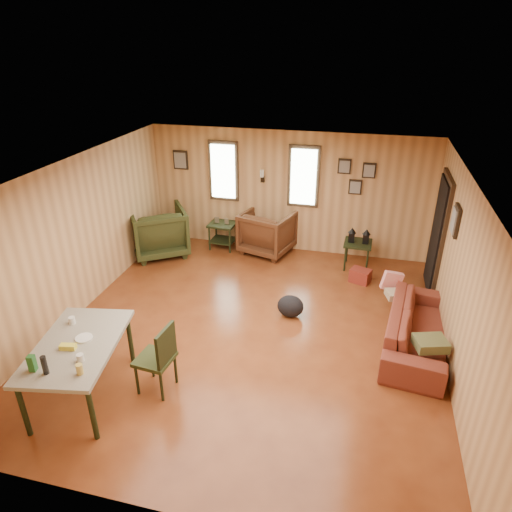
# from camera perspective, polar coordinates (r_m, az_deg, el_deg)

# --- Properties ---
(room) EXTENTS (5.54, 6.04, 2.44)m
(room) POSITION_cam_1_polar(r_m,az_deg,el_deg) (6.53, 1.18, 0.59)
(room) COLOR brown
(room) RESTS_ON ground
(sofa) EXTENTS (0.85, 2.08, 0.79)m
(sofa) POSITION_cam_1_polar(r_m,az_deg,el_deg) (6.78, 19.70, -7.89)
(sofa) COLOR maroon
(sofa) RESTS_ON ground
(recliner_brown) EXTENTS (1.13, 1.09, 0.95)m
(recliner_brown) POSITION_cam_1_polar(r_m,az_deg,el_deg) (9.12, 1.48, 3.27)
(recliner_brown) COLOR #502C18
(recliner_brown) RESTS_ON ground
(recliner_green) EXTENTS (1.39, 1.38, 1.06)m
(recliner_green) POSITION_cam_1_polar(r_m,az_deg,el_deg) (9.22, -12.10, 3.31)
(recliner_green) COLOR #2F3618
(recliner_green) RESTS_ON ground
(end_table) EXTENTS (0.54, 0.50, 0.66)m
(end_table) POSITION_cam_1_polar(r_m,az_deg,el_deg) (9.36, -4.20, 3.12)
(end_table) COLOR black
(end_table) RESTS_ON ground
(side_table) EXTENTS (0.51, 0.51, 0.80)m
(side_table) POSITION_cam_1_polar(r_m,az_deg,el_deg) (8.67, 12.67, 1.82)
(side_table) COLOR black
(side_table) RESTS_ON ground
(cooler) EXTENTS (0.41, 0.35, 0.25)m
(cooler) POSITION_cam_1_polar(r_m,az_deg,el_deg) (8.34, 12.90, -2.42)
(cooler) COLOR maroon
(cooler) RESTS_ON ground
(backpack) EXTENTS (0.45, 0.36, 0.36)m
(backpack) POSITION_cam_1_polar(r_m,az_deg,el_deg) (7.18, 4.33, -6.28)
(backpack) COLOR black
(backpack) RESTS_ON ground
(sofa_pillows) EXTENTS (0.87, 1.70, 0.35)m
(sofa_pillows) POSITION_cam_1_polar(r_m,az_deg,el_deg) (6.77, 18.79, -6.73)
(sofa_pillows) COLOR #4E522D
(sofa_pillows) RESTS_ON sofa
(dining_table) EXTENTS (1.16, 1.64, 0.99)m
(dining_table) POSITION_cam_1_polar(r_m,az_deg,el_deg) (5.82, -21.50, -10.78)
(dining_table) COLOR gray
(dining_table) RESTS_ON ground
(dining_chair) EXTENTS (0.46, 0.46, 0.93)m
(dining_chair) POSITION_cam_1_polar(r_m,az_deg,el_deg) (5.74, -11.99, -12.09)
(dining_chair) COLOR #2F3618
(dining_chair) RESTS_ON ground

